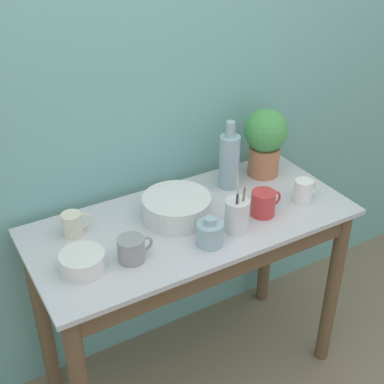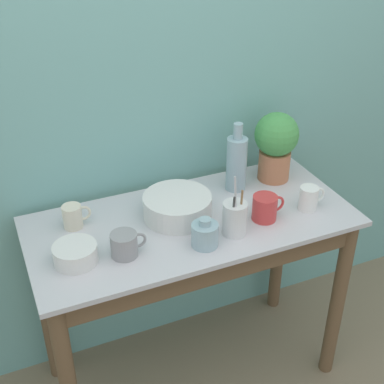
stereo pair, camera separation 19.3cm
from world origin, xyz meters
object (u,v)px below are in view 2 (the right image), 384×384
at_px(bottle_tall, 237,162).
at_px(bowl_small_enamel_white, 75,254).
at_px(mug_white, 309,198).
at_px(potted_plant, 276,143).
at_px(mug_red, 265,208).
at_px(utensil_cup, 235,218).
at_px(bowl_wash_large, 177,206).
at_px(bottle_short, 205,234).
at_px(mug_cream, 73,216).
at_px(mug_grey, 125,245).

height_order(bottle_tall, bowl_small_enamel_white, bottle_tall).
bearing_deg(mug_white, potted_plant, 90.44).
bearing_deg(mug_red, potted_plant, 53.39).
distance_m(bottle_tall, utensil_cup, 0.32).
xyz_separation_m(bowl_wash_large, bottle_short, (0.02, -0.21, 0.00)).
bearing_deg(potted_plant, bowl_wash_large, -167.38).
xyz_separation_m(mug_red, utensil_cup, (-0.15, -0.04, 0.02)).
bearing_deg(bottle_tall, potted_plant, 3.64).
height_order(bowl_wash_large, mug_cream, same).
bearing_deg(bottle_tall, mug_red, -90.66).
height_order(bowl_wash_large, utensil_cup, utensil_cup).
height_order(bottle_short, mug_grey, bottle_short).
xyz_separation_m(bowl_wash_large, utensil_cup, (0.15, -0.18, 0.02)).
relative_size(bowl_wash_large, bowl_small_enamel_white, 1.74).
relative_size(bottle_tall, bottle_short, 2.65).
xyz_separation_m(mug_red, bowl_small_enamel_white, (-0.71, 0.03, -0.02)).
bearing_deg(utensil_cup, bowl_wash_large, 128.67).
relative_size(mug_cream, utensil_cup, 0.45).
bearing_deg(bowl_small_enamel_white, mug_white, -2.20).
distance_m(potted_plant, bottle_tall, 0.19).
relative_size(bottle_tall, mug_cream, 2.73).
bearing_deg(mug_white, utensil_cup, -174.77).
distance_m(mug_grey, bowl_small_enamel_white, 0.17).
xyz_separation_m(bottle_tall, mug_grey, (-0.55, -0.24, -0.08)).
relative_size(bowl_wash_large, mug_white, 2.38).
relative_size(potted_plant, mug_white, 2.71).
bearing_deg(mug_white, mug_grey, 179.78).
bearing_deg(bowl_wash_large, potted_plant, 12.62).
xyz_separation_m(potted_plant, bottle_tall, (-0.19, -0.01, -0.05)).
height_order(bowl_wash_large, bottle_short, bottle_short).
distance_m(bowl_wash_large, utensil_cup, 0.23).
xyz_separation_m(potted_plant, bowl_wash_large, (-0.48, -0.11, -0.12)).
height_order(bowl_wash_large, bottle_tall, bottle_tall).
bearing_deg(utensil_cup, mug_white, 5.23).
height_order(potted_plant, mug_red, potted_plant).
bearing_deg(bowl_wash_large, mug_grey, -149.45).
bearing_deg(mug_red, bottle_short, -167.68).
height_order(potted_plant, bowl_small_enamel_white, potted_plant).
height_order(bowl_wash_large, mug_white, mug_white).
xyz_separation_m(potted_plant, mug_white, (0.00, -0.26, -0.12)).
xyz_separation_m(mug_cream, utensil_cup, (0.52, -0.27, 0.02)).
height_order(potted_plant, bottle_short, potted_plant).
distance_m(mug_white, bowl_small_enamel_white, 0.90).
height_order(potted_plant, mug_grey, potted_plant).
relative_size(potted_plant, mug_grey, 2.34).
xyz_separation_m(potted_plant, mug_cream, (-0.85, -0.02, -0.12)).
distance_m(bottle_short, mug_cream, 0.49).
relative_size(bottle_tall, utensil_cup, 1.21).
distance_m(mug_red, mug_cream, 0.70).
relative_size(bottle_short, mug_red, 0.84).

